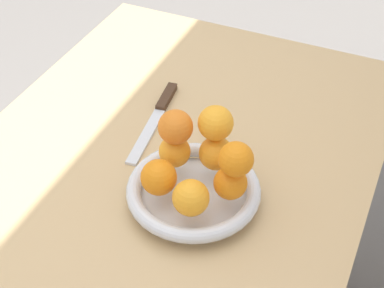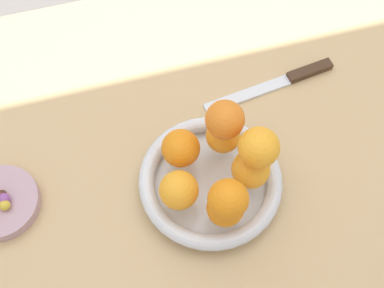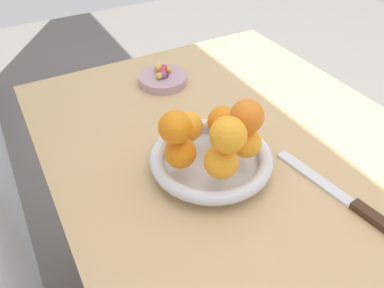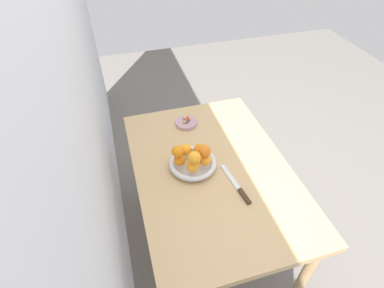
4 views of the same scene
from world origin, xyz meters
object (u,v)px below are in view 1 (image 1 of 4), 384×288
at_px(dining_table, 160,204).
at_px(fruit_bowl, 193,192).
at_px(orange_7, 175,127).
at_px(orange_4, 230,183).
at_px(orange_5, 236,159).
at_px(orange_0, 216,153).
at_px(orange_1, 175,151).
at_px(orange_6, 216,123).
at_px(orange_3, 191,198).
at_px(knife, 157,115).
at_px(orange_2, 159,177).

height_order(dining_table, fruit_bowl, fruit_bowl).
xyz_separation_m(fruit_bowl, orange_7, (-0.03, -0.05, 0.11)).
xyz_separation_m(orange_4, orange_5, (0.00, 0.01, 0.06)).
height_order(orange_0, orange_1, orange_0).
relative_size(fruit_bowl, orange_5, 4.04).
bearing_deg(orange_6, orange_0, 36.62).
xyz_separation_m(orange_0, orange_1, (0.02, -0.07, -0.00)).
distance_m(orange_3, orange_6, 0.14).
bearing_deg(orange_3, dining_table, -131.41).
relative_size(orange_5, knife, 0.22).
bearing_deg(dining_table, orange_6, 103.48).
bearing_deg(orange_4, orange_3, -37.30).
distance_m(orange_3, orange_4, 0.08).
bearing_deg(knife, orange_3, 37.25).
xyz_separation_m(dining_table, orange_4, (0.04, 0.16, 0.16)).
relative_size(orange_4, knife, 0.22).
bearing_deg(orange_6, dining_table, -76.52).
relative_size(orange_4, orange_7, 0.94).
height_order(orange_1, orange_2, orange_2).
bearing_deg(orange_7, orange_2, 0.87).
xyz_separation_m(orange_6, knife, (-0.12, -0.18, -0.13)).
xyz_separation_m(orange_4, orange_6, (-0.06, -0.05, 0.06)).
height_order(dining_table, knife, knife).
bearing_deg(orange_3, orange_2, -106.97).
relative_size(orange_2, knife, 0.24).
height_order(dining_table, orange_0, orange_0).
relative_size(orange_1, orange_6, 0.92).
bearing_deg(orange_6, fruit_bowl, -10.17).
xyz_separation_m(orange_3, orange_4, (-0.06, 0.05, -0.00)).
relative_size(fruit_bowl, knife, 0.90).
distance_m(dining_table, orange_3, 0.22).
distance_m(fruit_bowl, orange_3, 0.08).
bearing_deg(orange_5, orange_7, -105.12).
xyz_separation_m(fruit_bowl, orange_2, (0.04, -0.05, 0.05)).
height_order(orange_3, knife, orange_3).
bearing_deg(orange_1, knife, -143.28).
distance_m(dining_table, fruit_bowl, 0.15).
bearing_deg(orange_7, orange_0, 111.15).
relative_size(orange_5, orange_6, 0.94).
relative_size(orange_7, knife, 0.23).
bearing_deg(orange_6, orange_1, -64.63).
distance_m(orange_5, orange_6, 0.09).
relative_size(orange_0, orange_4, 1.06).
xyz_separation_m(orange_1, orange_5, (0.04, 0.13, 0.06)).
xyz_separation_m(fruit_bowl, orange_4, (-0.00, 0.07, 0.05)).
distance_m(orange_6, knife, 0.25).
height_order(dining_table, orange_4, orange_4).
height_order(fruit_bowl, orange_3, orange_3).
bearing_deg(orange_4, orange_1, -105.70).
bearing_deg(fruit_bowl, orange_3, 19.83).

